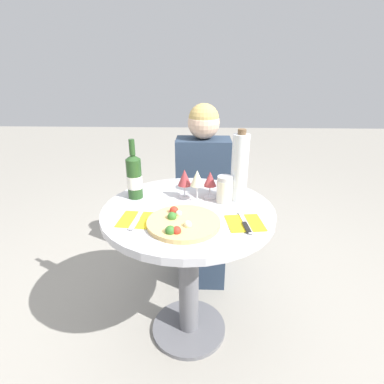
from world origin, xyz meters
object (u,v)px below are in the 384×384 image
Objects in this scene: chair_behind_diner at (202,207)px; tall_carafe at (240,168)px; dining_table at (188,242)px; seated_diner at (203,201)px; wine_bottle at (134,176)px; pizza_large at (182,222)px.

tall_carafe is (0.17, -0.62, 0.51)m from chair_behind_diner.
seated_diner is (0.07, 0.58, -0.04)m from dining_table.
tall_carafe reaches higher than wine_bottle.
pizza_large is 0.41m from tall_carafe.
wine_bottle reaches higher than chair_behind_diner.
seated_diner is at bearing 53.51° from wine_bottle.
dining_table is at bearing 84.00° from pizza_large.
dining_table is 0.59m from seated_diner.
tall_carafe is (0.52, -0.01, 0.06)m from wine_bottle.
tall_carafe reaches higher than pizza_large.
tall_carafe reaches higher than chair_behind_diner.
pizza_large is at bearing -96.00° from dining_table.
chair_behind_diner is 0.83m from wine_bottle.
pizza_large is (-0.09, -0.89, 0.36)m from chair_behind_diner.
wine_bottle is at bearing 132.24° from pizza_large.
wine_bottle is (-0.34, -0.47, 0.34)m from seated_diner.
wine_bottle is 0.85× the size of tall_carafe.
dining_table is 0.42m from wine_bottle.
pizza_large is 0.39m from wine_bottle.
wine_bottle is (-0.27, 0.12, 0.30)m from dining_table.
wine_bottle is 0.52m from tall_carafe.
pizza_large is 1.04× the size of wine_bottle.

